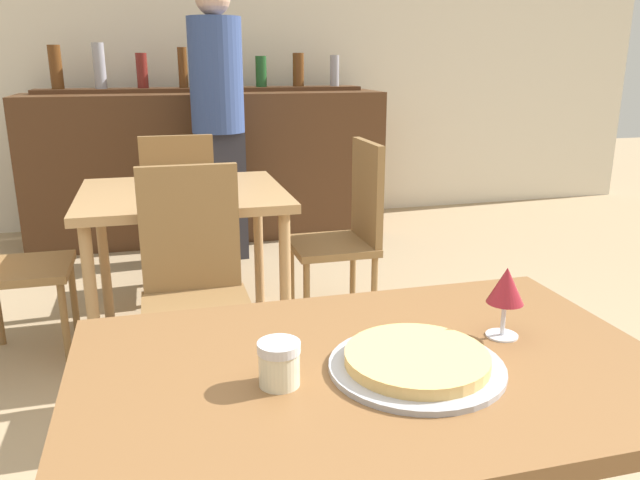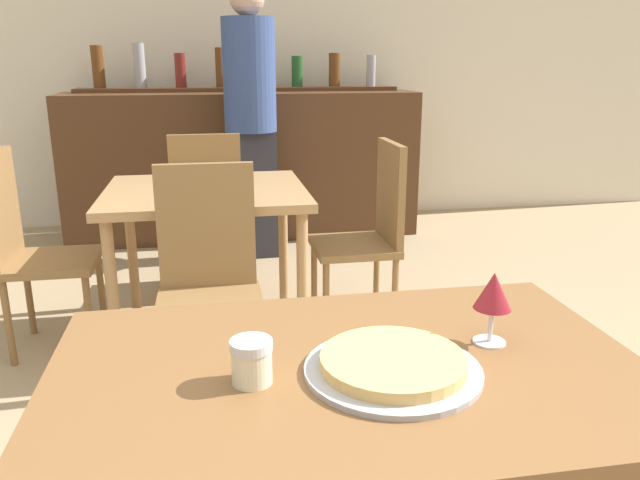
# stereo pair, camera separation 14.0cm
# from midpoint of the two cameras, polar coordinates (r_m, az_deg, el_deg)

# --- Properties ---
(wall_back) EXTENTS (8.00, 0.05, 2.80)m
(wall_back) POSITION_cam_midpoint_polar(r_m,az_deg,el_deg) (5.24, -6.86, 17.08)
(wall_back) COLOR silver
(wall_back) RESTS_ON ground_plane
(dining_table_near) EXTENTS (1.19, 0.76, 0.73)m
(dining_table_near) POSITION_cam_midpoint_polar(r_m,az_deg,el_deg) (1.31, 5.88, -14.42)
(dining_table_near) COLOR brown
(dining_table_near) RESTS_ON ground_plane
(dining_table_far) EXTENTS (0.92, 0.83, 0.74)m
(dining_table_far) POSITION_cam_midpoint_polar(r_m,az_deg,el_deg) (2.95, -9.02, 2.97)
(dining_table_far) COLOR #A87F51
(dining_table_far) RESTS_ON ground_plane
(bar_counter) EXTENTS (2.60, 0.56, 1.08)m
(bar_counter) POSITION_cam_midpoint_polar(r_m,az_deg,el_deg) (4.80, -6.14, 6.85)
(bar_counter) COLOR #4C2D19
(bar_counter) RESTS_ON ground_plane
(bar_back_shelf) EXTENTS (2.39, 0.24, 0.35)m
(bar_back_shelf) POSITION_cam_midpoint_polar(r_m,az_deg,el_deg) (4.87, -7.03, 14.31)
(bar_back_shelf) COLOR #4C2D19
(bar_back_shelf) RESTS_ON bar_counter
(chair_far_side_front) EXTENTS (0.40, 0.40, 0.93)m
(chair_far_side_front) POSITION_cam_midpoint_polar(r_m,az_deg,el_deg) (2.43, -8.54, -3.03)
(chair_far_side_front) COLOR olive
(chair_far_side_front) RESTS_ON ground_plane
(chair_far_side_back) EXTENTS (0.40, 0.40, 0.93)m
(chair_far_side_back) POSITION_cam_midpoint_polar(r_m,az_deg,el_deg) (3.54, -9.16, 3.08)
(chair_far_side_back) COLOR olive
(chair_far_side_back) RESTS_ON ground_plane
(chair_far_side_left) EXTENTS (0.40, 0.40, 0.93)m
(chair_far_side_left) POSITION_cam_midpoint_polar(r_m,az_deg,el_deg) (3.08, -23.89, -0.15)
(chair_far_side_left) COLOR olive
(chair_far_side_left) RESTS_ON ground_plane
(chair_far_side_right) EXTENTS (0.40, 0.40, 0.93)m
(chair_far_side_right) POSITION_cam_midpoint_polar(r_m,az_deg,el_deg) (3.10, 5.97, 1.29)
(chair_far_side_right) COLOR olive
(chair_far_side_right) RESTS_ON ground_plane
(pizza_tray) EXTENTS (0.35, 0.35, 0.04)m
(pizza_tray) POSITION_cam_midpoint_polar(r_m,az_deg,el_deg) (1.25, 9.96, -11.27)
(pizza_tray) COLOR #A3A3A8
(pizza_tray) RESTS_ON dining_table_near
(cheese_shaker) EXTENTS (0.08, 0.08, 0.09)m
(cheese_shaker) POSITION_cam_midpoint_polar(r_m,az_deg,el_deg) (1.18, -2.85, -11.07)
(cheese_shaker) COLOR beige
(cheese_shaker) RESTS_ON dining_table_near
(person_standing) EXTENTS (0.34, 0.34, 1.79)m
(person_standing) POSITION_cam_midpoint_polar(r_m,az_deg,el_deg) (4.17, -5.40, 11.51)
(person_standing) COLOR #2D2D38
(person_standing) RESTS_ON ground_plane
(wine_glass) EXTENTS (0.08, 0.08, 0.16)m
(wine_glass) POSITION_cam_midpoint_polar(r_m,az_deg,el_deg) (1.38, 18.40, -4.67)
(wine_glass) COLOR silver
(wine_glass) RESTS_ON dining_table_near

